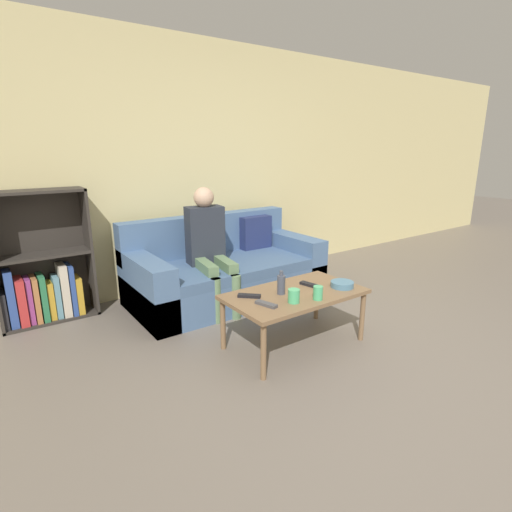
{
  "coord_description": "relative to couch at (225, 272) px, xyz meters",
  "views": [
    {
      "loc": [
        -2.15,
        -1.42,
        1.51
      ],
      "look_at": [
        -0.19,
        1.32,
        0.59
      ],
      "focal_mm": 28.0,
      "sensor_mm": 36.0,
      "label": 1
    }
  ],
  "objects": [
    {
      "name": "tv_remote_1",
      "position": [
        0.09,
        -1.16,
        0.18
      ],
      "size": [
        0.08,
        0.18,
        0.02
      ],
      "rotation": [
        0.0,
        0.0,
        0.21
      ],
      "color": "black",
      "rests_on": "coffee_table"
    },
    {
      "name": "snack_bowl",
      "position": [
        0.28,
        -1.33,
        0.19
      ],
      "size": [
        0.18,
        0.18,
        0.05
      ],
      "color": "teal",
      "rests_on": "coffee_table"
    },
    {
      "name": "person_adult",
      "position": [
        -0.23,
        -0.09,
        0.38
      ],
      "size": [
        0.41,
        0.69,
        1.15
      ],
      "rotation": [
        0.0,
        0.0,
        -0.15
      ],
      "color": "#66845B",
      "rests_on": "ground_plane"
    },
    {
      "name": "wall_back",
      "position": [
        0.13,
        0.61,
        1.03
      ],
      "size": [
        12.0,
        0.06,
        2.6
      ],
      "color": "beige",
      "rests_on": "ground_plane"
    },
    {
      "name": "bottle",
      "position": [
        -0.21,
        -1.17,
        0.24
      ],
      "size": [
        0.06,
        0.06,
        0.18
      ],
      "color": "#424756",
      "rests_on": "coffee_table"
    },
    {
      "name": "coffee_table",
      "position": [
        -0.1,
        -1.2,
        0.12
      ],
      "size": [
        1.06,
        0.6,
        0.44
      ],
      "color": "brown",
      "rests_on": "ground_plane"
    },
    {
      "name": "couch",
      "position": [
        0.0,
        0.0,
        0.0
      ],
      "size": [
        1.91,
        0.96,
        0.82
      ],
      "color": "#4C6B93",
      "rests_on": "ground_plane"
    },
    {
      "name": "ground_plane",
      "position": [
        0.13,
        -1.94,
        -0.27
      ],
      "size": [
        22.0,
        22.0,
        0.0
      ],
      "primitive_type": "plane",
      "color": "#70665B"
    },
    {
      "name": "cup_near",
      "position": [
        -0.24,
        -1.35,
        0.21
      ],
      "size": [
        0.08,
        0.08,
        0.1
      ],
      "color": "#4CB77A",
      "rests_on": "coffee_table"
    },
    {
      "name": "cup_far",
      "position": [
        -0.06,
        -1.41,
        0.22
      ],
      "size": [
        0.07,
        0.07,
        0.1
      ],
      "color": "#4CB77A",
      "rests_on": "coffee_table"
    },
    {
      "name": "bookshelf",
      "position": [
        -1.6,
        0.45,
        0.15
      ],
      "size": [
        0.78,
        0.28,
        1.17
      ],
      "color": "#332D28",
      "rests_on": "ground_plane"
    },
    {
      "name": "tv_remote_0",
      "position": [
        -0.44,
        -1.08,
        0.18
      ],
      "size": [
        0.16,
        0.15,
        0.02
      ],
      "rotation": [
        0.0,
        0.0,
        0.8
      ],
      "color": "black",
      "rests_on": "coffee_table"
    },
    {
      "name": "tv_remote_2",
      "position": [
        -0.44,
        -1.29,
        0.18
      ],
      "size": [
        0.09,
        0.18,
        0.02
      ],
      "rotation": [
        0.0,
        0.0,
        0.28
      ],
      "color": "#47474C",
      "rests_on": "coffee_table"
    }
  ]
}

